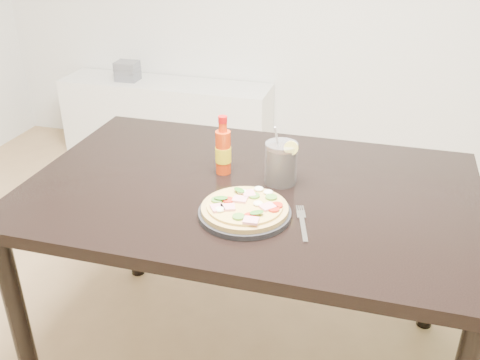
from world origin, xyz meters
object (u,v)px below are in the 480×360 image
(cola_cup, at_px, (281,164))
(pizza, at_px, (245,207))
(plate, at_px, (245,213))
(dining_table, at_px, (250,209))
(hot_sauce_bottle, at_px, (223,151))
(fork, at_px, (302,222))
(media_console, at_px, (167,118))

(cola_cup, bearing_deg, pizza, -103.10)
(plate, bearing_deg, dining_table, 99.63)
(plate, relative_size, hot_sauce_bottle, 1.34)
(plate, bearing_deg, cola_cup, 76.82)
(cola_cup, bearing_deg, fork, -64.06)
(plate, bearing_deg, hot_sauce_bottle, 119.50)
(dining_table, relative_size, cola_cup, 7.31)
(dining_table, height_order, cola_cup, cola_cup)
(hot_sauce_bottle, height_order, cola_cup, hot_sauce_bottle)
(hot_sauce_bottle, bearing_deg, plate, -60.50)
(cola_cup, bearing_deg, plate, -103.18)
(fork, bearing_deg, cola_cup, 101.09)
(pizza, relative_size, fork, 1.32)
(hot_sauce_bottle, xyz_separation_m, cola_cup, (0.19, -0.02, -0.01))
(dining_table, relative_size, hot_sauce_bottle, 7.16)
(dining_table, height_order, fork, fork)
(fork, height_order, media_console, fork)
(pizza, relative_size, hot_sauce_bottle, 1.25)
(pizza, bearing_deg, hot_sauce_bottle, 119.66)
(hot_sauce_bottle, relative_size, fork, 1.05)
(cola_cup, xyz_separation_m, fork, (0.11, -0.22, -0.06))
(dining_table, bearing_deg, fork, -41.79)
(hot_sauce_bottle, xyz_separation_m, fork, (0.30, -0.24, -0.07))
(dining_table, relative_size, media_console, 1.00)
(fork, xyz_separation_m, media_console, (-1.22, 1.88, -0.50))
(dining_table, distance_m, pizza, 0.21)
(plate, height_order, fork, plate)
(plate, xyz_separation_m, pizza, (0.00, 0.00, 0.02))
(media_console, bearing_deg, plate, -60.65)
(dining_table, xyz_separation_m, pizza, (0.03, -0.18, 0.11))
(cola_cup, bearing_deg, dining_table, -148.63)
(dining_table, distance_m, fork, 0.27)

